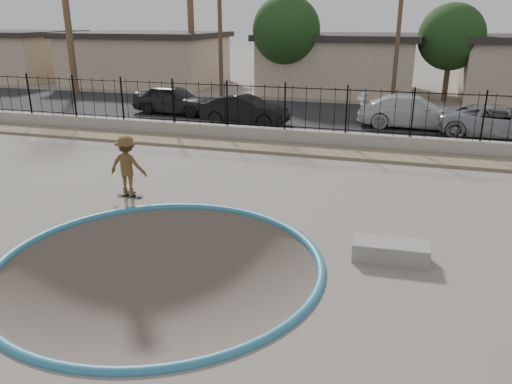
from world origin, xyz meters
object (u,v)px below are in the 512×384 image
(skateboard, at_px, (130,195))
(car_a, at_px, (174,99))
(concrete_ledge, at_px, (390,251))
(car_d, at_px, (500,122))
(car_c, at_px, (413,112))
(car_b, at_px, (245,110))
(skater, at_px, (128,168))

(skateboard, distance_m, car_a, 13.17)
(concrete_ledge, height_order, car_d, car_d)
(concrete_ledge, distance_m, car_c, 14.36)
(car_a, distance_m, car_d, 15.96)
(car_b, bearing_deg, car_a, 73.58)
(car_b, xyz_separation_m, car_d, (11.39, 0.42, -0.00))
(skater, xyz_separation_m, car_d, (11.48, 11.20, -0.13))
(skater, height_order, car_b, skater)
(skateboard, distance_m, car_b, 10.80)
(skater, relative_size, skateboard, 2.22)
(car_c, bearing_deg, car_b, 101.06)
(skateboard, height_order, car_d, car_d)
(car_a, bearing_deg, car_b, -104.47)
(car_d, bearing_deg, skateboard, 139.07)
(car_a, relative_size, car_c, 0.87)
(concrete_ledge, height_order, car_c, car_c)
(concrete_ledge, relative_size, car_b, 0.38)
(concrete_ledge, xyz_separation_m, car_a, (-11.92, 14.34, 0.60))
(skateboard, bearing_deg, concrete_ledge, -13.62)
(concrete_ledge, relative_size, car_c, 0.31)
(skater, distance_m, car_a, 13.15)
(concrete_ledge, xyz_separation_m, car_b, (-7.39, 12.74, 0.53))
(car_c, xyz_separation_m, car_d, (3.59, -1.18, -0.05))
(skater, bearing_deg, concrete_ledge, 163.38)
(skater, relative_size, car_a, 0.38)
(skater, distance_m, car_c, 14.68)
(concrete_ledge, bearing_deg, car_a, 129.72)
(car_c, bearing_deg, skater, 146.96)
(skateboard, relative_size, car_b, 0.18)
(car_b, relative_size, car_d, 0.84)
(skateboard, distance_m, car_d, 16.05)
(skateboard, bearing_deg, skater, 1.09)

